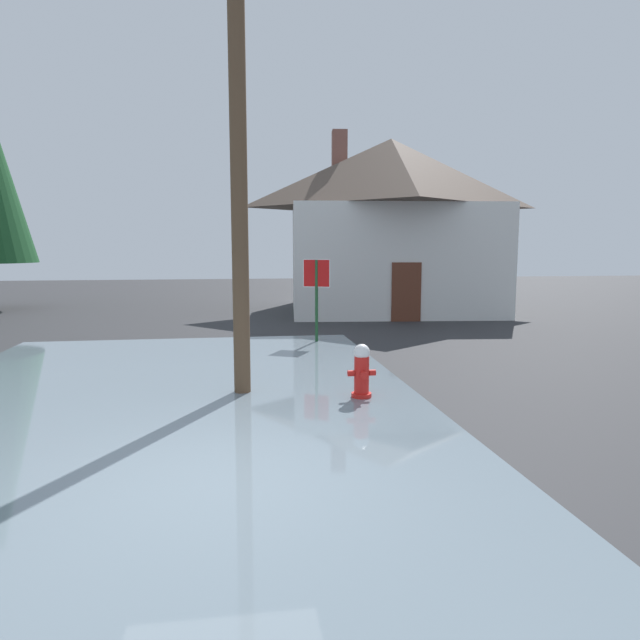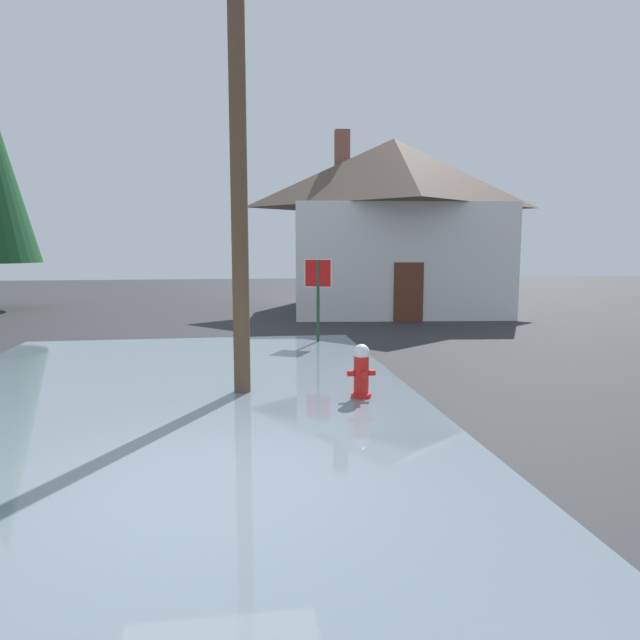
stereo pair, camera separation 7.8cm
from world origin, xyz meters
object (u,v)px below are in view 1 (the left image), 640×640
stop_sign_far (317,283)px  fire_hydrant (362,372)px  utility_pole (238,123)px  house (390,223)px

stop_sign_far → fire_hydrant: bearing=-90.9°
fire_hydrant → utility_pole: utility_pole is taller
fire_hydrant → house: 13.91m
fire_hydrant → house: (4.07, 12.96, 3.00)m
utility_pole → stop_sign_far: 6.19m
utility_pole → house: bearing=64.0°
stop_sign_far → house: (3.98, 7.25, 1.88)m
stop_sign_far → house: bearing=61.3°
fire_hydrant → stop_sign_far: 5.81m
utility_pole → fire_hydrant: bearing=-18.6°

